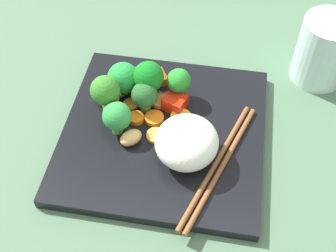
% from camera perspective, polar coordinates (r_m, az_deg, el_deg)
% --- Properties ---
extents(ground_plane, '(1.10, 1.10, 0.02)m').
position_cam_1_polar(ground_plane, '(0.62, -0.55, -1.94)').
color(ground_plane, '#496A4E').
extents(square_plate, '(0.27, 0.27, 0.02)m').
position_cam_1_polar(square_plate, '(0.61, -0.56, -0.93)').
color(square_plate, black).
rests_on(square_plate, ground_plane).
extents(rice_mound, '(0.10, 0.10, 0.06)m').
position_cam_1_polar(rice_mound, '(0.56, 2.38, -2.07)').
color(rice_mound, white).
rests_on(rice_mound, square_plate).
extents(broccoli_floret_0, '(0.04, 0.04, 0.06)m').
position_cam_1_polar(broccoli_floret_0, '(0.62, -2.48, 6.12)').
color(broccoli_floret_0, '#61A14A').
rests_on(broccoli_floret_0, square_plate).
extents(broccoli_floret_1, '(0.03, 0.03, 0.05)m').
position_cam_1_polar(broccoli_floret_1, '(0.62, 1.34, 5.59)').
color(broccoli_floret_1, '#6EB044').
rests_on(broccoli_floret_1, square_plate).
extents(broccoli_floret_2, '(0.04, 0.04, 0.06)m').
position_cam_1_polar(broccoli_floret_2, '(0.60, -7.89, 4.24)').
color(broccoli_floret_2, '#77B654').
rests_on(broccoli_floret_2, square_plate).
extents(broccoli_floret_3, '(0.04, 0.04, 0.05)m').
position_cam_1_polar(broccoli_floret_3, '(0.61, -2.98, 3.85)').
color(broccoli_floret_3, '#559540').
rests_on(broccoli_floret_3, square_plate).
extents(broccoli_floret_4, '(0.04, 0.04, 0.05)m').
position_cam_1_polar(broccoli_floret_4, '(0.63, -5.68, 6.02)').
color(broccoli_floret_4, '#71A555').
rests_on(broccoli_floret_4, square_plate).
extents(broccoli_floret_5, '(0.04, 0.04, 0.05)m').
position_cam_1_polar(broccoli_floret_5, '(0.58, -6.48, 1.15)').
color(broccoli_floret_5, '#65B14D').
rests_on(broccoli_floret_5, square_plate).
extents(carrot_slice_0, '(0.04, 0.04, 0.01)m').
position_cam_1_polar(carrot_slice_0, '(0.61, 1.66, 1.06)').
color(carrot_slice_0, orange).
rests_on(carrot_slice_0, square_plate).
extents(carrot_slice_1, '(0.03, 0.03, 0.01)m').
position_cam_1_polar(carrot_slice_1, '(0.61, -4.08, 1.00)').
color(carrot_slice_1, orange).
rests_on(carrot_slice_1, square_plate).
extents(carrot_slice_2, '(0.03, 0.03, 0.01)m').
position_cam_1_polar(carrot_slice_2, '(0.61, -1.76, 1.00)').
color(carrot_slice_2, orange).
rests_on(carrot_slice_2, square_plate).
extents(carrot_slice_3, '(0.02, 0.02, 0.00)m').
position_cam_1_polar(carrot_slice_3, '(0.63, -4.71, 2.80)').
color(carrot_slice_3, '#F99B30').
rests_on(carrot_slice_3, square_plate).
extents(carrot_slice_4, '(0.03, 0.03, 0.01)m').
position_cam_1_polar(carrot_slice_4, '(0.63, -1.06, 3.17)').
color(carrot_slice_4, orange).
rests_on(carrot_slice_4, square_plate).
extents(carrot_slice_5, '(0.04, 0.04, 0.00)m').
position_cam_1_polar(carrot_slice_5, '(0.59, -1.54, -1.19)').
color(carrot_slice_5, orange).
rests_on(carrot_slice_5, square_plate).
extents(pepper_chunk_0, '(0.04, 0.04, 0.02)m').
position_cam_1_polar(pepper_chunk_0, '(0.62, 0.90, 3.02)').
color(pepper_chunk_0, red).
rests_on(pepper_chunk_0, square_plate).
extents(pepper_chunk_1, '(0.03, 0.03, 0.01)m').
position_cam_1_polar(pepper_chunk_1, '(0.66, -1.16, 6.17)').
color(pepper_chunk_1, red).
rests_on(pepper_chunk_1, square_plate).
extents(pepper_chunk_3, '(0.03, 0.02, 0.02)m').
position_cam_1_polar(pepper_chunk_3, '(0.66, -3.80, 6.20)').
color(pepper_chunk_3, red).
rests_on(pepper_chunk_3, square_plate).
extents(chicken_piece_0, '(0.05, 0.05, 0.03)m').
position_cam_1_polar(chicken_piece_0, '(0.63, -7.77, 3.99)').
color(chicken_piece_0, tan).
rests_on(chicken_piece_0, square_plate).
extents(chicken_piece_1, '(0.04, 0.04, 0.02)m').
position_cam_1_polar(chicken_piece_1, '(0.58, -4.72, -1.48)').
color(chicken_piece_1, tan).
rests_on(chicken_piece_1, square_plate).
extents(chopstick_pair, '(0.08, 0.20, 0.01)m').
position_cam_1_polar(chopstick_pair, '(0.57, 6.48, -4.94)').
color(chopstick_pair, brown).
rests_on(chopstick_pair, square_plate).
extents(drinking_glass, '(0.08, 0.08, 0.10)m').
position_cam_1_polar(drinking_glass, '(0.70, 19.15, 9.03)').
color(drinking_glass, silver).
rests_on(drinking_glass, ground_plane).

